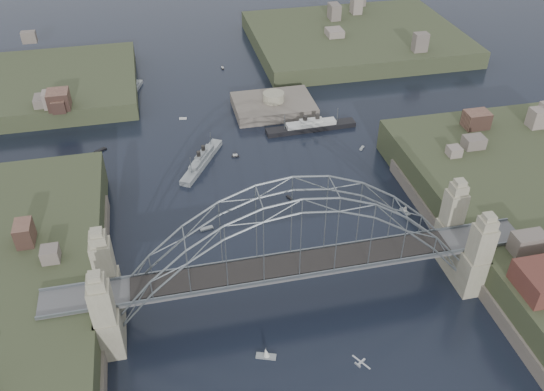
{
  "coord_description": "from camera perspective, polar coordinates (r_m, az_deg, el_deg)",
  "views": [
    {
      "loc": [
        -18.98,
        -67.46,
        75.31
      ],
      "look_at": [
        0.0,
        18.0,
        10.0
      ],
      "focal_mm": 37.2,
      "sensor_mm": 36.0,
      "label": 1
    }
  ],
  "objects": [
    {
      "name": "naval_cruiser_far",
      "position": [
        173.83,
        -13.91,
        10.23
      ],
      "size": [
        6.29,
        14.19,
        4.82
      ],
      "color": "gray",
      "rests_on": "ground"
    },
    {
      "name": "ocean_liner",
      "position": [
        150.28,
        3.96,
        6.96
      ],
      "size": [
        24.26,
        4.07,
        5.93
      ],
      "color": "black",
      "rests_on": "ground"
    },
    {
      "name": "ground",
      "position": [
        102.87,
        2.21,
        -10.37
      ],
      "size": [
        500.0,
        500.0,
        0.0
      ],
      "primitive_type": "plane",
      "color": "black",
      "rests_on": "ground"
    },
    {
      "name": "fort_island",
      "position": [
        159.93,
        0.16,
        8.49
      ],
      "size": [
        22.0,
        16.0,
        9.4
      ],
      "color": "#60564D",
      "rests_on": "ground"
    },
    {
      "name": "small_boat_i",
      "position": [
        124.0,
        13.34,
        -1.37
      ],
      "size": [
        1.54,
        2.85,
        2.38
      ],
      "color": "silver",
      "rests_on": "ground"
    },
    {
      "name": "headland_ne",
      "position": [
        204.47,
        8.4,
        14.96
      ],
      "size": [
        70.0,
        55.0,
        9.5
      ],
      "primitive_type": "cube",
      "color": "#333B22",
      "rests_on": "ground"
    },
    {
      "name": "aeroplane",
      "position": [
        84.22,
        8.93,
        -16.39
      ],
      "size": [
        1.97,
        2.9,
        0.47
      ],
      "color": "#B4B7BB"
    },
    {
      "name": "small_boat_h",
      "position": [
        157.26,
        -9.0,
        7.7
      ],
      "size": [
        2.09,
        1.03,
        0.45
      ],
      "color": "silver",
      "rests_on": "ground"
    },
    {
      "name": "small_boat_b",
      "position": [
        125.09,
        1.75,
        -0.22
      ],
      "size": [
        1.15,
        1.78,
        0.45
      ],
      "color": "silver",
      "rests_on": "ground"
    },
    {
      "name": "small_boat_e",
      "position": [
        147.72,
        -16.97,
        4.4
      ],
      "size": [
        3.12,
        2.52,
        0.45
      ],
      "color": "silver",
      "rests_on": "ground"
    },
    {
      "name": "naval_cruiser_near",
      "position": [
        136.89,
        -7.12,
        3.49
      ],
      "size": [
        12.19,
        18.37,
        5.92
      ],
      "color": "gray",
      "rests_on": "ground"
    },
    {
      "name": "small_boat_k",
      "position": [
        185.51,
        -5.04,
        12.73
      ],
      "size": [
        0.88,
        1.81,
        1.43
      ],
      "color": "silver",
      "rests_on": "ground"
    },
    {
      "name": "small_boat_d",
      "position": [
        143.95,
        9.08,
        4.75
      ],
      "size": [
        1.72,
        1.91,
        0.45
      ],
      "color": "silver",
      "rests_on": "ground"
    },
    {
      "name": "small_boat_a",
      "position": [
        117.49,
        -6.65,
        -3.34
      ],
      "size": [
        2.85,
        1.41,
        0.45
      ],
      "color": "silver",
      "rests_on": "ground"
    },
    {
      "name": "small_boat_f",
      "position": [
        139.2,
        -3.74,
        4.03
      ],
      "size": [
        1.85,
        0.79,
        1.43
      ],
      "color": "silver",
      "rests_on": "ground"
    },
    {
      "name": "small_boat_c",
      "position": [
        94.05,
        -0.61,
        -15.77
      ],
      "size": [
        3.45,
        2.13,
        2.38
      ],
      "color": "silver",
      "rests_on": "ground"
    },
    {
      "name": "bridge",
      "position": [
        94.22,
        2.38,
        -5.26
      ],
      "size": [
        84.0,
        13.8,
        24.6
      ],
      "color": "#555557",
      "rests_on": "ground"
    },
    {
      "name": "headland_nw",
      "position": [
        182.44,
        -23.03,
        9.53
      ],
      "size": [
        60.0,
        45.0,
        9.0
      ],
      "primitive_type": "cube",
      "color": "#333B22",
      "rests_on": "ground"
    }
  ]
}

